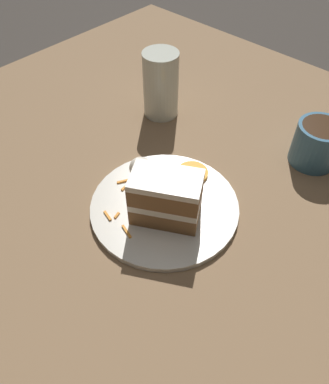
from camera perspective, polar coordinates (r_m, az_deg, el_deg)
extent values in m
plane|color=#38332D|center=(0.65, 5.30, -5.45)|extent=(6.00, 6.00, 0.00)
cube|color=#846647|center=(0.64, 5.37, -4.79)|extent=(1.38, 1.18, 0.02)
cylinder|color=silver|center=(0.64, 0.00, -2.19)|extent=(0.25, 0.25, 0.01)
cube|color=brown|center=(0.61, 0.21, -2.64)|extent=(0.13, 0.11, 0.03)
cube|color=silver|center=(0.59, 0.21, -1.23)|extent=(0.13, 0.11, 0.01)
cube|color=brown|center=(0.57, 0.22, 0.27)|extent=(0.13, 0.11, 0.03)
cube|color=silver|center=(0.56, 0.23, 1.79)|extent=(0.13, 0.11, 0.01)
ellipsoid|color=silver|center=(0.66, -3.53, 3.50)|extent=(0.05, 0.04, 0.04)
cylinder|color=orange|center=(0.68, 4.24, 2.92)|extent=(0.06, 0.06, 0.01)
cube|color=orange|center=(0.63, -8.67, -3.58)|extent=(0.02, 0.01, 0.00)
cube|color=orange|center=(0.69, 1.00, 2.95)|extent=(0.02, 0.02, 0.00)
cube|color=orange|center=(0.67, -6.31, 1.64)|extent=(0.01, 0.02, 0.00)
cube|color=orange|center=(0.66, -6.12, 0.67)|extent=(0.01, 0.02, 0.00)
cube|color=orange|center=(0.62, -7.27, -3.53)|extent=(0.01, 0.01, 0.00)
cube|color=orange|center=(0.60, -5.80, -6.00)|extent=(0.03, 0.01, 0.00)
cylinder|color=beige|center=(0.81, -0.57, 16.04)|extent=(0.07, 0.07, 0.14)
cylinder|color=silver|center=(0.83, -0.55, 13.39)|extent=(0.07, 0.07, 0.05)
cylinder|color=#386684|center=(0.76, 22.19, 6.79)|extent=(0.09, 0.09, 0.08)
cylinder|color=#382314|center=(0.74, 22.96, 8.82)|extent=(0.07, 0.07, 0.01)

